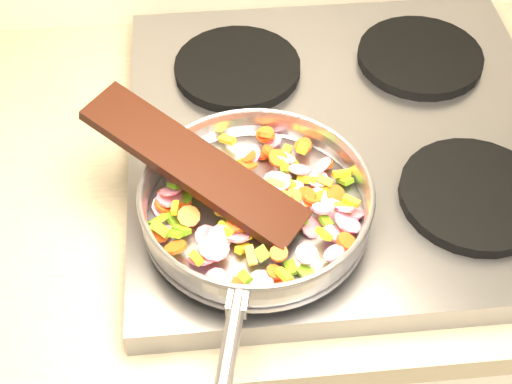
{
  "coord_description": "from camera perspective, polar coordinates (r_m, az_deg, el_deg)",
  "views": [
    {
      "loc": [
        -0.89,
        0.96,
        1.63
      ],
      "look_at": [
        -0.84,
        1.51,
        1.0
      ],
      "focal_mm": 50.0,
      "sensor_mm": 36.0,
      "label": 1
    }
  ],
  "objects": [
    {
      "name": "vegetable_heap",
      "position": [
        0.86,
        0.33,
        -1.23
      ],
      "size": [
        0.27,
        0.27,
        0.04
      ],
      "color": "yellow",
      "rests_on": "saute_pan"
    },
    {
      "name": "cooktop",
      "position": [
        1.02,
        7.04,
        4.12
      ],
      "size": [
        0.6,
        0.6,
        0.04
      ],
      "primitive_type": "cube",
      "color": "#939399",
      "rests_on": "counter_top"
    },
    {
      "name": "wooden_spatula",
      "position": [
        0.85,
        -4.95,
        2.19
      ],
      "size": [
        0.27,
        0.23,
        0.08
      ],
      "primitive_type": "cube",
      "rotation": [
        0.0,
        -0.24,
        2.48
      ],
      "color": "black",
      "rests_on": "saute_pan"
    },
    {
      "name": "saute_pan",
      "position": [
        0.85,
        -0.03,
        -0.86
      ],
      "size": [
        0.31,
        0.48,
        0.05
      ],
      "rotation": [
        0.0,
        0.0,
        -0.22
      ],
      "color": "#9E9EA5",
      "rests_on": "grate_fl"
    },
    {
      "name": "grate_br",
      "position": [
        1.14,
        12.99,
        10.5
      ],
      "size": [
        0.19,
        0.19,
        0.02
      ],
      "primitive_type": "cylinder",
      "color": "black",
      "rests_on": "cooktop"
    },
    {
      "name": "grate_fr",
      "position": [
        0.95,
        17.03,
        -0.22
      ],
      "size": [
        0.19,
        0.19,
        0.02
      ],
      "primitive_type": "cylinder",
      "color": "black",
      "rests_on": "cooktop"
    },
    {
      "name": "grate_fl",
      "position": [
        0.89,
        -0.1,
        -1.53
      ],
      "size": [
        0.19,
        0.19,
        0.02
      ],
      "primitive_type": "cylinder",
      "color": "black",
      "rests_on": "cooktop"
    },
    {
      "name": "grate_bl",
      "position": [
        1.09,
        -1.49,
        9.91
      ],
      "size": [
        0.19,
        0.19,
        0.02
      ],
      "primitive_type": "cylinder",
      "color": "black",
      "rests_on": "cooktop"
    }
  ]
}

